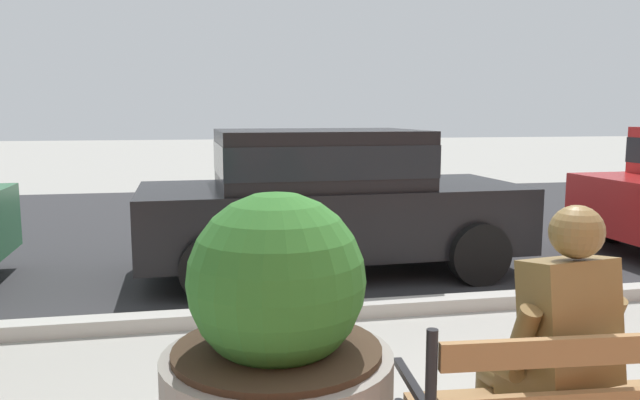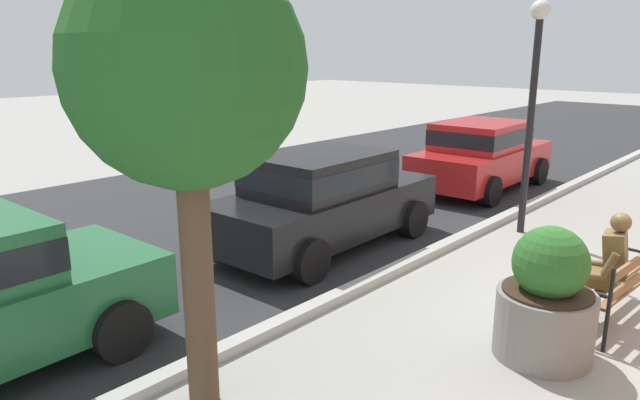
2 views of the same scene
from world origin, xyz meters
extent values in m
cube|color=#2D2D30|center=(0.00, 7.50, 0.00)|extent=(60.00, 9.00, 0.01)
cube|color=#B2AFA8|center=(0.00, 2.90, 0.06)|extent=(60.00, 0.20, 0.12)
cube|color=olive|center=(-0.07, 0.35, 0.45)|extent=(1.70, 0.23, 0.04)
cube|color=black|center=(-0.96, 0.23, 0.62)|extent=(0.07, 0.48, 0.03)
cube|color=brown|center=(-0.32, 0.23, 0.56)|extent=(0.39, 0.37, 0.16)
cube|color=brown|center=(-0.31, 0.13, 0.88)|extent=(0.40, 0.34, 0.55)
sphere|color=brown|center=(-0.31, 0.12, 1.26)|extent=(0.22, 0.22, 0.22)
cylinder|color=brown|center=(-0.53, 0.11, 0.83)|extent=(0.12, 0.19, 0.29)
cylinder|color=brown|center=(-0.56, 0.25, 0.66)|extent=(0.12, 0.28, 0.10)
cylinder|color=brown|center=(-0.09, 0.18, 0.83)|extent=(0.12, 0.19, 0.29)
cylinder|color=brown|center=(-0.11, 0.32, 0.66)|extent=(0.12, 0.28, 0.10)
cylinder|color=brown|center=(-0.43, 0.35, 0.52)|extent=(0.19, 0.38, 0.14)
cylinder|color=brown|center=(-0.26, 0.38, 0.52)|extent=(0.19, 0.38, 0.14)
cylinder|color=#38281C|center=(-1.49, 0.43, 0.73)|extent=(0.90, 0.90, 0.03)
sphere|color=#2D6B28|center=(-1.49, 0.43, 1.04)|extent=(0.76, 0.76, 0.76)
cube|color=black|center=(-0.39, 4.45, 0.61)|extent=(4.15, 1.82, 0.70)
cube|color=black|center=(-0.54, 4.44, 1.26)|extent=(2.18, 1.63, 0.60)
cube|color=black|center=(-0.54, 4.44, 1.26)|extent=(2.19, 1.64, 0.33)
cylinder|color=black|center=(0.91, 5.34, 0.32)|extent=(0.65, 0.24, 0.64)
cylinder|color=black|center=(0.96, 3.64, 0.32)|extent=(0.65, 0.24, 0.64)
cylinder|color=black|center=(-1.75, 5.26, 0.32)|extent=(0.65, 0.24, 0.64)
cylinder|color=black|center=(-1.70, 3.56, 0.32)|extent=(0.65, 0.24, 0.64)
cylinder|color=black|center=(3.66, 5.26, 0.32)|extent=(0.65, 0.24, 0.64)
camera|label=1|loc=(-1.80, -2.10, 1.74)|focal=34.76mm
camera|label=2|loc=(-7.11, -1.51, 3.12)|focal=32.36mm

